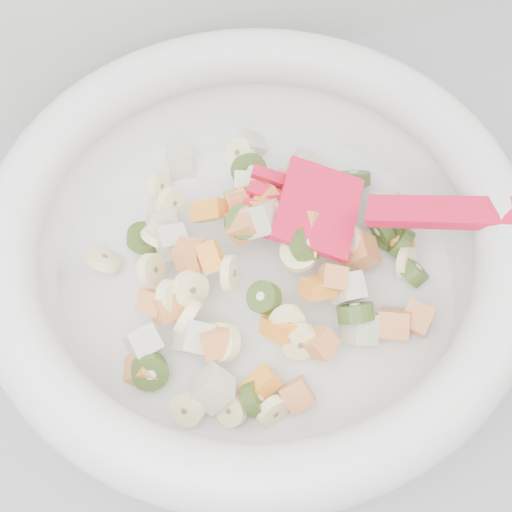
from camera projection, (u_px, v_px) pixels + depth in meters
name	position (u px, v px, depth m)	size (l,w,h in m)	color
counter	(300.00, 479.00, 0.93)	(2.00, 0.60, 0.90)	gray
mixing_bowl	(257.00, 248.00, 0.51)	(0.46, 0.38, 0.14)	white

